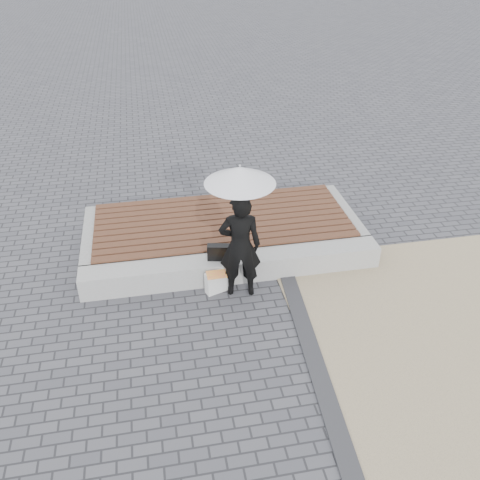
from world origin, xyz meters
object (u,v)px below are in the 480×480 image
Objects in this scene: seating_ledge at (234,267)px; parasol at (240,175)px; canvas_tote at (216,282)px; woman at (240,246)px; handbag at (219,252)px.

seating_ledge is 3.80× the size of parasol.
parasol is 3.56× the size of canvas_tote.
parasol is (-0.00, 0.00, 1.19)m from woman.
woman is 4.82× the size of canvas_tote.
canvas_tote is (-0.10, -0.32, -0.35)m from handbag.
handbag is at bearing 52.95° from canvas_tote.
handbag is at bearing -176.62° from seating_ledge.
canvas_tote is (-0.37, 0.09, -1.90)m from parasol.
canvas_tote is (-0.34, -0.34, -0.02)m from seating_ledge.
parasol is 3.44× the size of handbag.
handbag is (-0.27, 0.41, -0.36)m from woman.
seating_ledge is 13.52× the size of canvas_tote.
parasol reaches higher than handbag.
parasol is 1.63m from handbag.
seating_ledge is at bearing -77.96° from woman.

